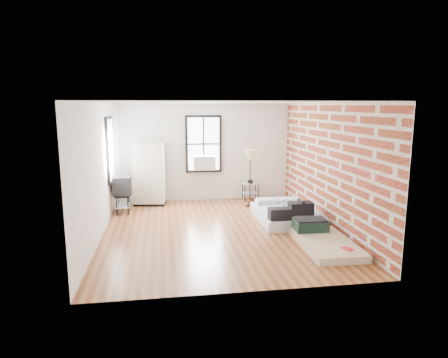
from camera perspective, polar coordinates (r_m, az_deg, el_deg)
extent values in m
plane|color=brown|center=(8.93, -0.86, -7.38)|extent=(6.00, 6.00, 0.00)
cube|color=silver|center=(11.56, -2.94, 3.81)|extent=(5.00, 0.01, 2.80)
cube|color=silver|center=(5.71, 3.27, -3.10)|extent=(5.00, 0.01, 2.80)
cube|color=silver|center=(8.63, -17.56, 1.06)|extent=(0.01, 6.00, 2.80)
cube|color=maroon|center=(9.28, 14.59, 1.85)|extent=(0.02, 6.00, 2.80)
cube|color=white|center=(8.50, -0.92, 10.89)|extent=(5.00, 6.00, 0.01)
cube|color=white|center=(11.48, -2.93, 5.02)|extent=(0.90, 0.02, 1.50)
cube|color=black|center=(11.47, -5.36, 4.98)|extent=(0.07, 0.08, 1.64)
cube|color=black|center=(11.56, -0.54, 5.07)|extent=(0.07, 0.08, 1.64)
cube|color=black|center=(11.46, -2.98, 8.94)|extent=(0.90, 0.08, 0.07)
cube|color=black|center=(11.60, -2.90, 1.17)|extent=(0.90, 0.08, 0.07)
cube|color=black|center=(11.47, -2.93, 5.01)|extent=(0.04, 0.02, 1.50)
cube|color=black|center=(11.47, -2.93, 5.01)|extent=(0.90, 0.02, 0.04)
cube|color=silver|center=(11.43, -2.84, 2.32)|extent=(0.62, 0.30, 0.40)
cube|color=white|center=(10.36, -15.89, 4.04)|extent=(0.02, 0.90, 1.50)
cube|color=black|center=(9.88, -16.34, 3.73)|extent=(0.08, 0.07, 1.64)
cube|color=black|center=(10.84, -15.69, 4.32)|extent=(0.08, 0.07, 1.64)
cube|color=black|center=(10.31, -16.22, 8.37)|extent=(0.08, 0.90, 0.07)
cube|color=black|center=(10.47, -15.79, -0.23)|extent=(0.08, 0.90, 0.07)
cube|color=black|center=(10.36, -15.84, 4.04)|extent=(0.02, 0.04, 1.50)
cube|color=black|center=(10.36, -15.84, 4.04)|extent=(0.02, 0.90, 0.04)
cube|color=white|center=(9.80, 8.89, -5.12)|extent=(1.39, 1.88, 0.25)
cube|color=white|center=(10.37, 6.12, -3.16)|extent=(0.54, 0.35, 0.12)
cube|color=white|center=(10.53, 9.25, -3.02)|extent=(0.54, 0.35, 0.12)
cube|color=black|center=(9.39, 10.91, -4.17)|extent=(0.54, 0.32, 0.30)
cylinder|color=black|center=(9.35, 10.94, -3.17)|extent=(0.08, 0.35, 0.08)
cube|color=black|center=(8.94, 7.94, -4.95)|extent=(0.48, 0.30, 0.26)
cylinder|color=silver|center=(9.67, 8.46, -3.91)|extent=(0.07, 0.07, 0.22)
cylinder|color=#1834AC|center=(9.64, 8.48, -3.19)|extent=(0.04, 0.04, 0.03)
cube|color=beige|center=(8.15, 14.40, -8.95)|extent=(1.01, 1.85, 0.14)
cube|color=black|center=(8.66, 12.23, -6.47)|extent=(0.68, 0.50, 0.21)
cube|color=black|center=(8.63, 12.26, -5.67)|extent=(0.64, 0.46, 0.04)
cube|color=red|center=(7.74, 17.22, -9.49)|extent=(0.17, 0.22, 0.02)
cube|color=black|center=(11.41, -10.51, -3.45)|extent=(0.93, 0.61, 0.06)
cube|color=white|center=(11.23, -10.65, 0.82)|extent=(0.89, 0.57, 1.66)
cylinder|color=black|center=(11.49, 3.00, -2.05)|extent=(0.02, 0.02, 0.50)
cylinder|color=black|center=(11.59, 4.92, -1.97)|extent=(0.02, 0.02, 0.50)
cylinder|color=black|center=(11.79, 2.65, -1.73)|extent=(0.02, 0.02, 0.50)
cylinder|color=black|center=(11.88, 4.52, -1.65)|extent=(0.02, 0.02, 0.50)
cube|color=silver|center=(11.64, 3.79, -0.65)|extent=(0.47, 0.38, 0.02)
cube|color=silver|center=(11.69, 3.77, -1.96)|extent=(0.45, 0.36, 0.02)
cube|color=black|center=(11.63, 3.79, -0.38)|extent=(0.11, 0.17, 0.09)
cylinder|color=black|center=(11.05, 3.70, -3.82)|extent=(0.22, 0.22, 0.03)
cylinder|color=black|center=(10.91, 3.75, -0.35)|extent=(0.03, 0.03, 1.34)
cone|color=tan|center=(10.79, 3.79, 3.37)|extent=(0.33, 0.33, 0.30)
cylinder|color=black|center=(10.43, -15.09, -3.80)|extent=(0.03, 0.03, 0.47)
cylinder|color=black|center=(10.40, -13.55, -3.76)|extent=(0.03, 0.03, 0.47)
cylinder|color=black|center=(10.97, -14.85, -3.09)|extent=(0.03, 0.03, 0.47)
cylinder|color=black|center=(10.95, -13.39, -3.05)|extent=(0.03, 0.03, 0.47)
cube|color=black|center=(10.63, -14.27, -2.19)|extent=(0.39, 0.68, 0.03)
cube|color=silver|center=(10.70, -14.21, -3.66)|extent=(0.37, 0.66, 0.02)
cube|color=black|center=(10.58, -14.34, -0.88)|extent=(0.48, 0.55, 0.47)
cube|color=black|center=(10.57, -13.07, -0.84)|extent=(0.03, 0.45, 0.37)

